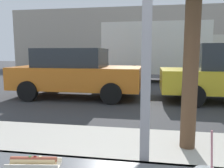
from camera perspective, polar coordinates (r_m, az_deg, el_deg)
The scene contains 5 objects.
ground_plane at distance 9.24m, azimuth 9.31°, elevation -1.70°, with size 60.00×60.00×0.00m, color #38383A.
building_facade_far at distance 22.62m, azimuth 9.68°, elevation 11.23°, with size 28.00×1.20×5.83m, color #A89E8E.
hotdog_tray_near at distance 1.28m, azimuth -18.97°, elevation -17.92°, with size 0.28×0.12×0.05m.
parked_car_orange at distance 7.86m, azimuth -8.98°, elevation 2.88°, with size 4.27×2.06×1.65m.
box_truck at distance 12.49m, azimuth 13.79°, elevation 8.19°, with size 7.04×2.44×3.02m.
Camera 1 is at (0.02, -1.12, 1.50)m, focal length 36.57 mm.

